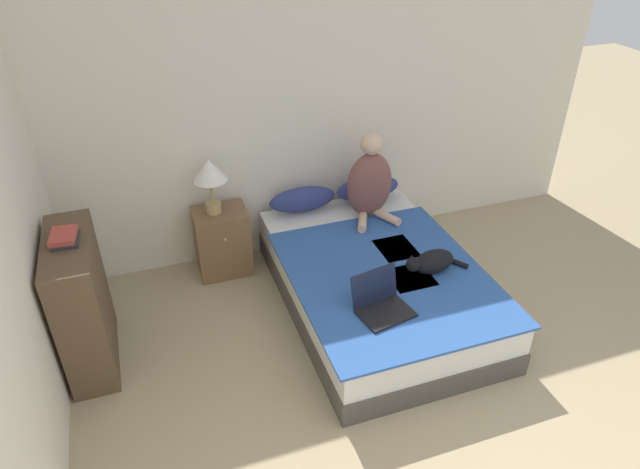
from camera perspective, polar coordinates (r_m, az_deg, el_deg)
wall_back at (r=4.81m, az=-0.76°, el=12.65°), size 5.27×0.05×2.55m
wall_side at (r=3.22m, az=-29.16°, el=-2.77°), size 0.05×4.20×2.55m
bed at (r=4.46m, az=5.66°, el=-4.90°), size 1.39×2.08×0.43m
pillow_near at (r=4.91m, az=-1.76°, el=3.55°), size 0.59×0.20×0.21m
pillow_far at (r=5.10m, az=4.78°, el=4.63°), size 0.59×0.20×0.21m
person_sitting at (r=4.75m, az=5.00°, el=5.24°), size 0.40×0.39×0.75m
cat_tabby at (r=4.23m, az=11.13°, el=-2.69°), size 0.50×0.20×0.18m
laptop_open at (r=3.85m, az=6.18°, el=-6.89°), size 0.40×0.36×0.26m
nightstand at (r=4.86m, az=-9.73°, el=-0.68°), size 0.44×0.37×0.58m
table_lamp at (r=4.54m, az=-10.97°, el=5.99°), size 0.27×0.27×0.47m
bookshelf at (r=4.14m, az=-22.68°, el=-6.36°), size 0.29×0.80×0.97m
book_stack_top at (r=3.86m, az=-24.20°, el=-0.29°), size 0.18×0.22×0.06m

